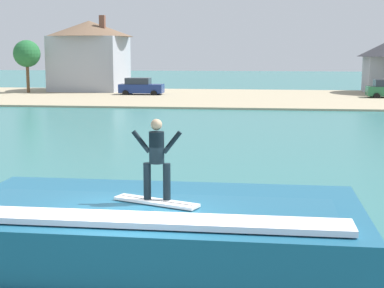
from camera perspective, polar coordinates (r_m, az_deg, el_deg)
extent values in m
plane|color=#307170|center=(12.08, -6.02, -12.77)|extent=(260.00, 260.00, 0.00)
cube|color=#1C5978|center=(13.07, -3.24, -8.35)|extent=(8.87, 4.68, 1.15)
cube|color=#1C5978|center=(12.34, -3.77, -6.31)|extent=(7.54, 2.11, 0.13)
cube|color=white|center=(11.46, -4.69, -7.41)|extent=(7.98, 0.84, 0.12)
cube|color=white|center=(12.44, -3.52, -5.64)|extent=(1.94, 1.04, 0.06)
cube|color=black|center=(12.43, -3.52, -5.53)|extent=(1.67, 0.67, 0.01)
cylinder|color=black|center=(12.44, -4.39, -3.64)|extent=(0.16, 0.16, 0.79)
cylinder|color=black|center=(12.37, -2.48, -3.70)|extent=(0.16, 0.16, 0.79)
cylinder|color=black|center=(12.26, -3.47, -0.35)|extent=(0.32, 0.32, 0.67)
sphere|color=tan|center=(12.20, -3.49, 1.90)|extent=(0.24, 0.24, 0.24)
cylinder|color=black|center=(12.31, -4.98, 0.23)|extent=(0.42, 0.10, 0.50)
cylinder|color=black|center=(12.19, -1.96, 0.17)|extent=(0.42, 0.10, 0.50)
cube|color=tan|center=(57.31, 4.82, 4.54)|extent=(120.00, 22.90, 0.16)
cube|color=navy|center=(60.38, -4.96, 5.42)|extent=(4.49, 1.77, 0.90)
cube|color=#262D38|center=(60.41, -5.28, 6.15)|extent=(2.47, 1.60, 0.64)
cylinder|color=black|center=(61.03, -3.42, 5.05)|extent=(0.64, 0.22, 0.64)
cylinder|color=black|center=(59.19, -3.76, 4.93)|extent=(0.64, 0.22, 0.64)
cylinder|color=black|center=(61.65, -6.09, 5.06)|extent=(0.64, 0.22, 0.64)
cylinder|color=black|center=(59.83, -6.51, 4.93)|extent=(0.64, 0.22, 0.64)
cylinder|color=black|center=(59.89, 17.27, 4.59)|extent=(0.64, 0.22, 0.64)
cylinder|color=black|center=(57.95, 17.59, 4.45)|extent=(0.64, 0.22, 0.64)
cube|color=#9EA3AD|center=(67.91, -9.92, 7.67)|extent=(7.54, 7.99, 6.19)
cone|color=brown|center=(67.95, -10.01, 11.03)|extent=(9.90, 9.90, 1.77)
cube|color=brown|center=(66.28, -8.75, 11.55)|extent=(0.60, 0.60, 1.80)
cylinder|color=brown|center=(66.72, -9.63, 7.05)|extent=(0.31, 0.31, 4.76)
sphere|color=#26791F|center=(66.70, -9.70, 9.71)|extent=(2.40, 2.40, 2.40)
cylinder|color=brown|center=(65.31, -15.73, 6.23)|extent=(0.33, 0.33, 3.45)
sphere|color=#226332|center=(65.26, -15.83, 8.49)|extent=(2.87, 2.87, 2.87)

